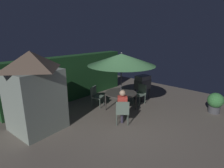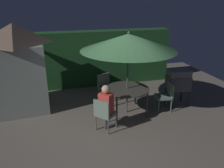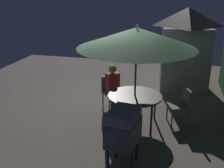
% 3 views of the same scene
% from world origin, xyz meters
% --- Properties ---
extents(ground_plane, '(11.00, 11.00, 0.00)m').
position_xyz_m(ground_plane, '(0.00, 0.00, 0.00)').
color(ground_plane, '#6B6056').
extents(hedge_backdrop, '(6.46, 0.59, 2.14)m').
position_xyz_m(hedge_backdrop, '(0.00, 3.50, 1.07)').
color(hedge_backdrop, '#1E4C23').
rests_on(hedge_backdrop, ground).
extents(garden_shed, '(1.71, 1.71, 2.66)m').
position_xyz_m(garden_shed, '(-2.48, 1.92, 1.35)').
color(garden_shed, gray).
rests_on(garden_shed, ground).
extents(patio_table, '(1.31, 1.31, 0.79)m').
position_xyz_m(patio_table, '(0.61, 0.77, 0.73)').
color(patio_table, '#47423D').
rests_on(patio_table, ground).
extents(patio_umbrella, '(2.71, 2.71, 2.46)m').
position_xyz_m(patio_umbrella, '(0.61, 0.77, 2.17)').
color(patio_umbrella, '#4C4C51').
rests_on(patio_umbrella, ground).
extents(bbq_grill, '(0.77, 0.60, 1.20)m').
position_xyz_m(bbq_grill, '(2.36, 0.84, 0.85)').
color(bbq_grill, '#47474C').
rests_on(bbq_grill, ground).
extents(chair_near_shed, '(0.65, 0.65, 0.90)m').
position_xyz_m(chair_near_shed, '(-0.30, -0.05, 0.52)').
color(chair_near_shed, slate).
rests_on(chair_near_shed, ground).
extents(chair_far_side, '(0.52, 0.52, 0.90)m').
position_xyz_m(chair_far_side, '(1.83, 0.60, 0.52)').
color(chair_far_side, slate).
rests_on(chair_far_side, ground).
extents(chair_toward_hedge, '(0.59, 0.59, 0.90)m').
position_xyz_m(chair_toward_hedge, '(0.21, 1.88, 0.52)').
color(chair_toward_hedge, slate).
rests_on(chair_toward_hedge, ground).
extents(potted_plant_by_shed, '(0.61, 0.61, 0.85)m').
position_xyz_m(potted_plant_by_shed, '(3.01, -2.25, 0.47)').
color(potted_plant_by_shed, '#4C4C51').
rests_on(potted_plant_by_shed, ground).
extents(person_in_red, '(0.41, 0.41, 1.26)m').
position_xyz_m(person_in_red, '(-0.24, 0.01, 0.78)').
color(person_in_red, '#CC3D33').
rests_on(person_in_red, ground).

